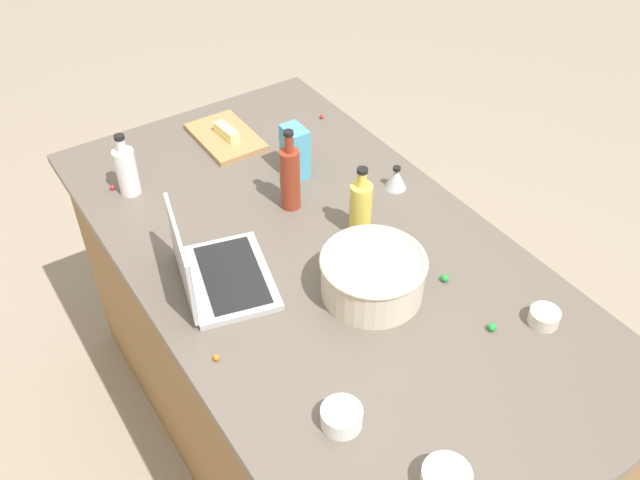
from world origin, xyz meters
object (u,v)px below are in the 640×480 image
candy_bag (295,152)px  ramekin_wide (544,317)px  kitchen_timer (396,178)px  ramekin_small (446,480)px  mixing_bowl_large (373,275)px  ramekin_medium (342,417)px  bottle_oil (361,208)px  cutting_board (226,137)px  laptop (213,271)px  butter_stick_left (227,132)px  bottle_vinegar (127,170)px  bottle_soy (290,177)px

candy_bag → ramekin_wide: bearing=-168.4°
kitchen_timer → ramekin_small: bearing=147.5°
mixing_bowl_large → ramekin_wide: (-0.32, -0.30, -0.04)m
ramekin_medium → candy_bag: bearing=-25.8°
bottle_oil → cutting_board: bearing=8.4°
laptop → ramekin_wide: 0.86m
cutting_board → butter_stick_left: (-0.01, 0.00, 0.03)m
butter_stick_left → kitchen_timer: 0.62m
bottle_vinegar → candy_bag: bearing=-112.7°
laptop → mixing_bowl_large: (-0.26, -0.33, 0.02)m
bottle_oil → cutting_board: 0.67m
bottle_soy → kitchen_timer: size_ratio=3.44×
butter_stick_left → ramekin_small: size_ratio=1.07×
kitchen_timer → mixing_bowl_large: bearing=134.3°
cutting_board → ramekin_wide: (-1.20, -0.28, 0.01)m
candy_bag → mixing_bowl_large: bearing=168.4°
mixing_bowl_large → cutting_board: mixing_bowl_large is taller
bottle_vinegar → ramekin_medium: bearing=-176.4°
bottle_soy → butter_stick_left: bottle_soy is taller
bottle_soy → ramekin_small: 0.99m
mixing_bowl_large → bottle_vinegar: bearing=25.4°
butter_stick_left → cutting_board: bearing=0.0°
bottle_soy → bottle_vinegar: bearing=48.7°
ramekin_medium → ramekin_wide: (-0.04, -0.60, -0.00)m
bottle_soy → cutting_board: bottle_soy is taller
ramekin_small → candy_bag: size_ratio=0.61×
butter_stick_left → ramekin_medium: size_ratio=1.17×
bottle_soy → butter_stick_left: 0.43m
butter_stick_left → ramekin_small: bearing=170.6°
ramekin_small → mixing_bowl_large: bearing=-21.4°
ramekin_small → bottle_vinegar: bearing=6.9°
cutting_board → bottle_soy: bearing=179.2°
bottle_soy → kitchen_timer: 0.35m
bottle_soy → bottle_vinegar: 0.51m
bottle_oil → laptop: bearing=85.0°
ramekin_small → ramekin_medium: size_ratio=1.10×
candy_bag → ramekin_medium: bearing=154.2°
candy_bag → kitchen_timer: bearing=-136.5°
laptop → ramekin_wide: bearing=-132.7°
cutting_board → kitchen_timer: (-0.54, -0.32, 0.03)m
laptop → cutting_board: bearing=-29.9°
bottle_vinegar → butter_stick_left: size_ratio=1.88×
mixing_bowl_large → ramekin_small: bearing=158.6°
bottle_soy → candy_bag: 0.17m
mixing_bowl_large → bottle_soy: (0.43, -0.02, 0.04)m
mixing_bowl_large → candy_bag: size_ratio=1.64×
laptop → bottle_vinegar: laptop is taller
ramekin_medium → bottle_oil: bearing=-39.4°
ramekin_wide → kitchen_timer: size_ratio=1.01×
mixing_bowl_large → ramekin_small: 0.57m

